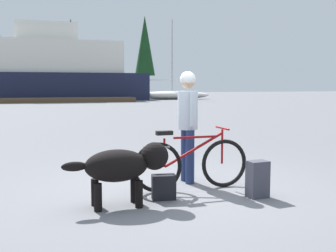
{
  "coord_description": "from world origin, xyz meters",
  "views": [
    {
      "loc": [
        -2.01,
        -5.83,
        1.56
      ],
      "look_at": [
        0.18,
        1.04,
        0.85
      ],
      "focal_mm": 44.62,
      "sensor_mm": 36.0,
      "label": 1
    }
  ],
  "objects_px": {
    "dog": "(124,165)",
    "sailboat_moored": "(172,95)",
    "bicycle": "(191,164)",
    "ferry_boat": "(23,72)",
    "backpack": "(258,179)",
    "handbag_pannier": "(164,187)",
    "person_cyclist": "(188,115)"
  },
  "relations": [
    {
      "from": "bicycle",
      "to": "ferry_boat",
      "type": "distance_m",
      "value": 39.81
    },
    {
      "from": "backpack",
      "to": "sailboat_moored",
      "type": "distance_m",
      "value": 39.83
    },
    {
      "from": "sailboat_moored",
      "to": "backpack",
      "type": "bearing_deg",
      "value": -106.58
    },
    {
      "from": "bicycle",
      "to": "handbag_pannier",
      "type": "bearing_deg",
      "value": -144.99
    },
    {
      "from": "backpack",
      "to": "handbag_pannier",
      "type": "relative_size",
      "value": 1.51
    },
    {
      "from": "backpack",
      "to": "sailboat_moored",
      "type": "height_order",
      "value": "sailboat_moored"
    },
    {
      "from": "bicycle",
      "to": "backpack",
      "type": "distance_m",
      "value": 1.0
    },
    {
      "from": "person_cyclist",
      "to": "handbag_pannier",
      "type": "height_order",
      "value": "person_cyclist"
    },
    {
      "from": "dog",
      "to": "handbag_pannier",
      "type": "bearing_deg",
      "value": 13.68
    },
    {
      "from": "dog",
      "to": "backpack",
      "type": "relative_size",
      "value": 2.69
    },
    {
      "from": "dog",
      "to": "handbag_pannier",
      "type": "height_order",
      "value": "dog"
    },
    {
      "from": "handbag_pannier",
      "to": "ferry_boat",
      "type": "bearing_deg",
      "value": 93.85
    },
    {
      "from": "sailboat_moored",
      "to": "dog",
      "type": "bearing_deg",
      "value": -109.16
    },
    {
      "from": "bicycle",
      "to": "backpack",
      "type": "bearing_deg",
      "value": -42.46
    },
    {
      "from": "ferry_boat",
      "to": "backpack",
      "type": "bearing_deg",
      "value": -84.38
    },
    {
      "from": "backpack",
      "to": "sailboat_moored",
      "type": "relative_size",
      "value": 0.06
    },
    {
      "from": "handbag_pannier",
      "to": "ferry_boat",
      "type": "distance_m",
      "value": 40.16
    },
    {
      "from": "bicycle",
      "to": "sailboat_moored",
      "type": "height_order",
      "value": "sailboat_moored"
    },
    {
      "from": "bicycle",
      "to": "ferry_boat",
      "type": "xyz_separation_m",
      "value": [
        -3.23,
        39.6,
        2.51
      ]
    },
    {
      "from": "person_cyclist",
      "to": "ferry_boat",
      "type": "xyz_separation_m",
      "value": [
        -3.35,
        39.12,
        1.83
      ]
    },
    {
      "from": "person_cyclist",
      "to": "ferry_boat",
      "type": "height_order",
      "value": "ferry_boat"
    },
    {
      "from": "bicycle",
      "to": "handbag_pannier",
      "type": "xyz_separation_m",
      "value": [
        -0.54,
        -0.38,
        -0.23
      ]
    },
    {
      "from": "ferry_boat",
      "to": "sailboat_moored",
      "type": "xyz_separation_m",
      "value": [
        15.33,
        -2.09,
        -2.42
      ]
    },
    {
      "from": "handbag_pannier",
      "to": "dog",
      "type": "bearing_deg",
      "value": -166.32
    },
    {
      "from": "sailboat_moored",
      "to": "handbag_pannier",
      "type": "bearing_deg",
      "value": -108.45
    },
    {
      "from": "bicycle",
      "to": "sailboat_moored",
      "type": "relative_size",
      "value": 0.21
    },
    {
      "from": "backpack",
      "to": "ferry_boat",
      "type": "relative_size",
      "value": 0.02
    },
    {
      "from": "person_cyclist",
      "to": "dog",
      "type": "distance_m",
      "value": 1.68
    },
    {
      "from": "dog",
      "to": "sailboat_moored",
      "type": "bearing_deg",
      "value": 70.84
    },
    {
      "from": "backpack",
      "to": "ferry_boat",
      "type": "distance_m",
      "value": 40.55
    },
    {
      "from": "backpack",
      "to": "bicycle",
      "type": "bearing_deg",
      "value": 137.54
    },
    {
      "from": "handbag_pannier",
      "to": "ferry_boat",
      "type": "relative_size",
      "value": 0.01
    }
  ]
}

